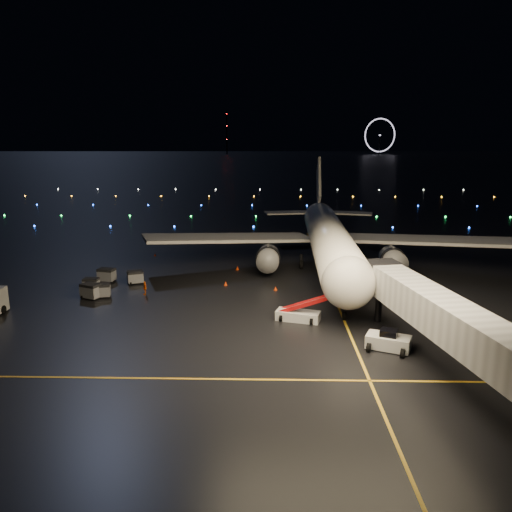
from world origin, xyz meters
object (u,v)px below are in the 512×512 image
(baggage_cart_0, at_px, (102,291))
(belt_loader, at_px, (298,306))
(baggage_cart_3, at_px, (91,291))
(pushback_tug, at_px, (388,339))
(crew_c, at_px, (145,288))
(baggage_cart_2, at_px, (107,275))
(airliner, at_px, (328,215))
(baggage_cart_4, at_px, (91,284))
(baggage_cart_1, at_px, (135,277))

(baggage_cart_0, bearing_deg, belt_loader, -29.14)
(baggage_cart_3, bearing_deg, belt_loader, 7.60)
(baggage_cart_3, bearing_deg, pushback_tug, -0.42)
(pushback_tug, height_order, baggage_cart_0, pushback_tug)
(baggage_cart_0, xyz_separation_m, baggage_cart_3, (-1.12, -0.49, 0.08))
(pushback_tug, xyz_separation_m, crew_c, (-26.05, 15.91, -0.07))
(baggage_cart_0, distance_m, baggage_cart_2, 7.10)
(airliner, distance_m, baggage_cart_4, 34.83)
(crew_c, distance_m, baggage_cart_4, 7.44)
(baggage_cart_4, bearing_deg, belt_loader, -19.53)
(baggage_cart_0, relative_size, baggage_cart_1, 1.00)
(belt_loader, bearing_deg, baggage_cart_0, 178.57)
(crew_c, distance_m, baggage_cart_3, 6.31)
(pushback_tug, bearing_deg, baggage_cart_1, 167.09)
(belt_loader, distance_m, baggage_cart_0, 24.41)
(baggage_cart_2, height_order, baggage_cart_3, baggage_cart_3)
(airliner, xyz_separation_m, baggage_cart_1, (-26.46, -10.51, -6.91))
(belt_loader, xyz_separation_m, baggage_cart_3, (-24.38, 6.91, -0.69))
(baggage_cart_2, bearing_deg, baggage_cart_1, 0.57)
(baggage_cart_2, bearing_deg, airliner, 29.16)
(baggage_cart_0, height_order, baggage_cart_3, baggage_cart_3)
(pushback_tug, height_order, belt_loader, belt_loader)
(airliner, xyz_separation_m, baggage_cart_2, (-30.54, -9.72, -6.87))
(belt_loader, xyz_separation_m, baggage_cart_4, (-25.54, 10.32, -0.84))
(belt_loader, relative_size, baggage_cart_3, 3.07)
(pushback_tug, xyz_separation_m, belt_loader, (-7.74, 7.29, 0.70))
(belt_loader, distance_m, baggage_cart_3, 25.35)
(belt_loader, relative_size, baggage_cart_4, 3.63)
(belt_loader, bearing_deg, crew_c, 170.99)
(belt_loader, height_order, baggage_cart_1, belt_loader)
(pushback_tug, height_order, baggage_cart_3, baggage_cart_3)
(belt_loader, xyz_separation_m, crew_c, (-18.30, 8.62, -0.77))
(baggage_cart_3, bearing_deg, baggage_cart_2, 117.02)
(baggage_cart_3, relative_size, baggage_cart_4, 1.18)
(belt_loader, relative_size, baggage_cart_1, 3.33)
(crew_c, bearing_deg, belt_loader, 49.85)
(airliner, height_order, baggage_cart_3, airliner)
(pushback_tug, height_order, baggage_cart_1, pushback_tug)
(belt_loader, distance_m, baggage_cart_4, 27.56)
(baggage_cart_3, bearing_deg, airliner, 53.09)
(baggage_cart_2, bearing_deg, crew_c, -29.54)
(airliner, xyz_separation_m, baggage_cart_3, (-30.07, -17.13, -6.84))
(baggage_cart_2, distance_m, baggage_cart_3, 7.43)
(crew_c, relative_size, baggage_cart_0, 0.85)
(airliner, bearing_deg, baggage_cart_1, -156.43)
(baggage_cart_2, xyz_separation_m, baggage_cart_3, (0.47, -7.41, 0.02))
(belt_loader, relative_size, crew_c, 3.95)
(baggage_cart_3, xyz_separation_m, baggage_cart_4, (-1.17, 3.41, -0.14))
(pushback_tug, bearing_deg, baggage_cart_3, 179.39)
(belt_loader, bearing_deg, baggage_cart_1, 163.12)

